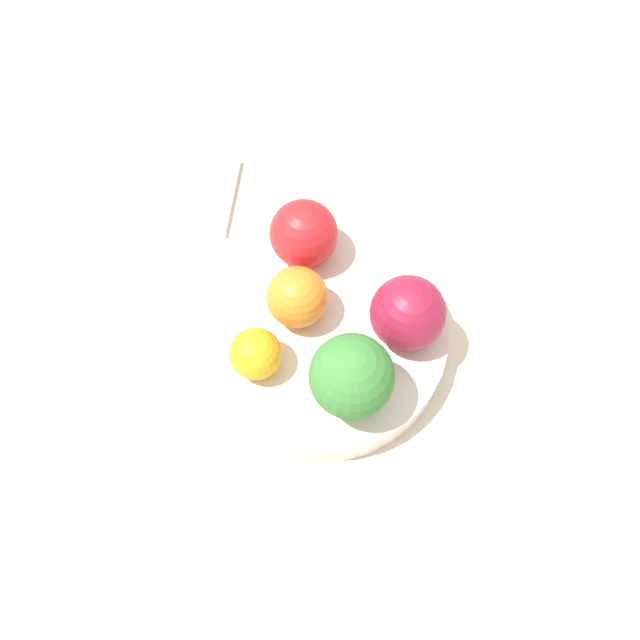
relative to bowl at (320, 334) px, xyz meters
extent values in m
plane|color=gray|center=(0.00, 0.00, -0.03)|extent=(6.00, 6.00, 0.00)
cube|color=beige|center=(0.00, 0.00, -0.02)|extent=(1.20, 1.20, 0.02)
cylinder|color=silver|center=(0.00, 0.00, 0.00)|extent=(0.20, 0.20, 0.03)
cylinder|color=#99C17A|center=(0.04, 0.05, 0.02)|extent=(0.02, 0.02, 0.02)
sphere|color=#387A33|center=(0.04, 0.05, 0.06)|extent=(0.06, 0.06, 0.06)
sphere|color=red|center=(-0.05, -0.05, 0.04)|extent=(0.06, 0.06, 0.06)
sphere|color=maroon|center=(-0.03, 0.06, 0.04)|extent=(0.06, 0.06, 0.06)
sphere|color=orange|center=(0.05, -0.02, 0.03)|extent=(0.04, 0.04, 0.04)
sphere|color=orange|center=(0.00, -0.02, 0.04)|extent=(0.05, 0.05, 0.05)
cube|color=silver|center=(-0.07, -0.16, -0.01)|extent=(0.09, 0.06, 0.01)
camera|label=1|loc=(0.18, 0.13, 0.45)|focal=35.00mm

